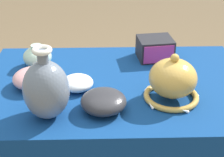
# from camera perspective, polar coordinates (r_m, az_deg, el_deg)

# --- Properties ---
(display_table) EXTENTS (1.11, 0.72, 0.70)m
(display_table) POSITION_cam_1_polar(r_m,az_deg,el_deg) (1.44, 0.74, -3.78)
(display_table) COLOR brown
(display_table) RESTS_ON ground_plane
(vase_tall_bulbous) EXTENTS (0.16, 0.16, 0.26)m
(vase_tall_bulbous) POSITION_cam_1_polar(r_m,az_deg,el_deg) (1.18, -10.89, -1.74)
(vase_tall_bulbous) COLOR slate
(vase_tall_bulbous) RESTS_ON display_table
(vase_dome_bell) EXTENTS (0.21, 0.22, 0.19)m
(vase_dome_bell) POSITION_cam_1_polar(r_m,az_deg,el_deg) (1.29, 10.03, -0.44)
(vase_dome_bell) COLOR gold
(vase_dome_bell) RESTS_ON display_table
(mosaic_tile_box) EXTENTS (0.17, 0.16, 0.10)m
(mosaic_tile_box) POSITION_cam_1_polar(r_m,az_deg,el_deg) (1.61, 7.16, 4.98)
(mosaic_tile_box) COLOR #232328
(mosaic_tile_box) RESTS_ON display_table
(bowl_shallow_charcoal) EXTENTS (0.16, 0.16, 0.07)m
(bowl_shallow_charcoal) POSITION_cam_1_polar(r_m,az_deg,el_deg) (1.22, -1.43, -3.82)
(bowl_shallow_charcoal) COLOR #2D2D33
(bowl_shallow_charcoal) RESTS_ON display_table
(bowl_shallow_porcelain) EXTENTS (0.13, 0.13, 0.05)m
(bowl_shallow_porcelain) POSITION_cam_1_polar(r_m,az_deg,el_deg) (1.36, -5.79, -0.72)
(bowl_shallow_porcelain) COLOR white
(bowl_shallow_porcelain) RESTS_ON display_table
(bowl_shallow_rose) EXTENTS (0.17, 0.17, 0.07)m
(bowl_shallow_rose) POSITION_cam_1_polar(r_m,az_deg,el_deg) (1.41, -12.88, 0.09)
(bowl_shallow_rose) COLOR #D19399
(bowl_shallow_rose) RESTS_ON display_table
(jar_round_celadon) EXTENTS (0.13, 0.13, 0.10)m
(jar_round_celadon) POSITION_cam_1_polar(r_m,az_deg,el_deg) (1.56, -12.30, 3.55)
(jar_round_celadon) COLOR #A8CCB7
(jar_round_celadon) RESTS_ON display_table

